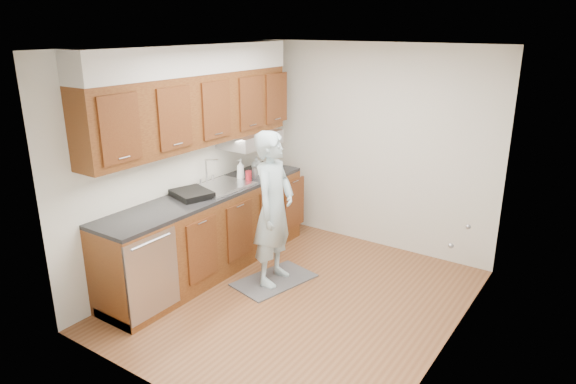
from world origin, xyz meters
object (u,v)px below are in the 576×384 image
object	(u,v)px
soda_can	(249,176)
dish_rack	(192,194)
person	(274,199)
steel_can	(255,173)
soap_bottle_a	(240,170)
soap_bottle_c	(257,163)
soap_bottle_b	(259,167)

from	to	relation	value
soda_can	dish_rack	bearing A→B (deg)	-101.17
person	steel_can	xyz separation A→B (m)	(-0.66, 0.53, 0.05)
soda_can	person	bearing A→B (deg)	-31.30
soap_bottle_a	soda_can	bearing A→B (deg)	-3.52
soap_bottle_a	steel_can	bearing A→B (deg)	51.92
soap_bottle_a	soda_can	size ratio (longest dim) A/B	1.91
soap_bottle_a	soap_bottle_c	size ratio (longest dim) A/B	1.39
soap_bottle_b	soap_bottle_c	xyz separation A→B (m)	(-0.14, 0.12, -0.00)
person	soap_bottle_a	bearing A→B (deg)	53.02
soap_bottle_a	dish_rack	xyz separation A→B (m)	(-0.03, -0.79, -0.09)
person	steel_can	distance (m)	0.85
person	dish_rack	size ratio (longest dim) A/B	4.57
soap_bottle_c	steel_can	world-z (taller)	soap_bottle_c
soap_bottle_a	dish_rack	world-z (taller)	soap_bottle_a
person	soap_bottle_c	world-z (taller)	person
soap_bottle_a	soap_bottle_c	xyz separation A→B (m)	(-0.09, 0.43, -0.03)
person	steel_can	size ratio (longest dim) A/B	14.60
soap_bottle_a	steel_can	xyz separation A→B (m)	(0.11, 0.14, -0.06)
steel_can	person	bearing A→B (deg)	-39.12
soap_bottle_c	soda_can	bearing A→B (deg)	-63.44
steel_can	soda_can	bearing A→B (deg)	-82.79
person	soap_bottle_b	distance (m)	1.01
soap_bottle_a	dish_rack	distance (m)	0.79
soap_bottle_b	person	bearing A→B (deg)	-44.28
person	dish_rack	bearing A→B (deg)	106.67
soap_bottle_b	steel_can	bearing A→B (deg)	-69.75
soap_bottle_c	steel_can	xyz separation A→B (m)	(0.20, -0.29, -0.02)
steel_can	soap_bottle_b	bearing A→B (deg)	110.25
soap_bottle_b	dish_rack	xyz separation A→B (m)	(-0.07, -1.09, -0.06)
soap_bottle_a	steel_can	distance (m)	0.18
soap_bottle_a	soda_can	distance (m)	0.14
soda_can	dish_rack	size ratio (longest dim) A/B	0.31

